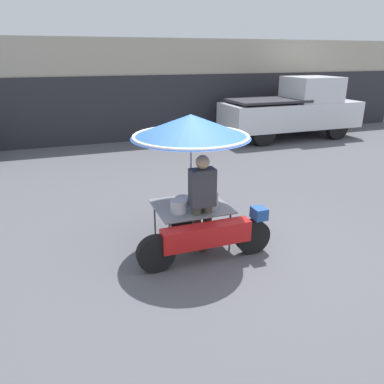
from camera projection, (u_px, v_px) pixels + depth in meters
ground_plane at (222, 247)px, 6.05m from camera, size 36.00×36.00×0.00m
shopfront_building at (118, 89)px, 13.70m from camera, size 28.00×2.06×3.47m
vendor_motorcycle_cart at (193, 147)px, 5.60m from camera, size 2.10×1.81×2.10m
vendor_person at (202, 200)px, 5.65m from camera, size 0.38×0.22×1.56m
pickup_truck at (294, 110)px, 13.63m from camera, size 5.08×1.80×2.18m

